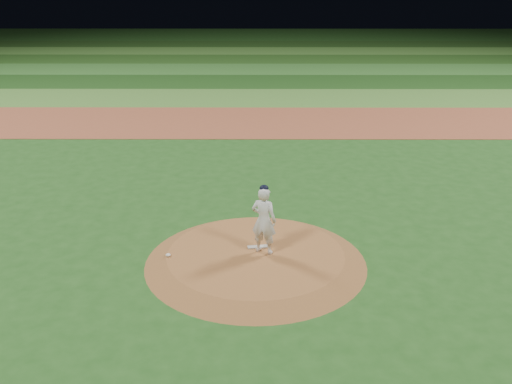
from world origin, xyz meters
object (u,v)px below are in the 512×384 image
object	(u,v)px
rosin_bag	(168,255)
pitcher_on_mound	(264,220)
pitchers_mound	(256,258)
pitching_rubber	(259,247)

from	to	relation	value
rosin_bag	pitcher_on_mound	xyz separation A→B (m)	(2.35, 0.23, 0.84)
pitchers_mound	pitching_rubber	distance (m)	0.37
rosin_bag	pitchers_mound	bearing A→B (deg)	4.44
pitching_rubber	pitcher_on_mound	distance (m)	0.91
pitching_rubber	pitcher_on_mound	xyz separation A→B (m)	(0.12, -0.27, 0.86)
pitchers_mound	rosin_bag	size ratio (longest dim) A/B	44.04
pitchers_mound	pitcher_on_mound	xyz separation A→B (m)	(0.20, 0.07, 1.00)
pitcher_on_mound	pitchers_mound	bearing A→B (deg)	-161.89
pitchers_mound	rosin_bag	bearing A→B (deg)	-175.56
pitching_rubber	pitcher_on_mound	world-z (taller)	pitcher_on_mound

